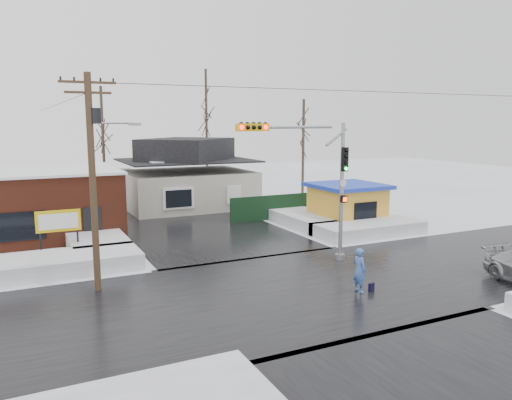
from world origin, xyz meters
name	(u,v)px	position (x,y,z in m)	size (l,w,h in m)	color
ground	(304,288)	(0.00, 0.00, 0.00)	(120.00, 120.00, 0.00)	white
road_ns	(304,288)	(0.00, 0.00, 0.01)	(10.00, 120.00, 0.02)	black
road_ew	(304,288)	(0.00, 0.00, 0.01)	(120.00, 10.00, 0.02)	black
snowbank_nw	(65,263)	(-9.00, 7.00, 0.40)	(7.00, 3.00, 0.80)	white
snowbank_ne	(368,228)	(9.00, 7.00, 0.40)	(7.00, 3.00, 0.80)	white
snowbank_nside_w	(93,237)	(-7.00, 12.00, 0.40)	(3.00, 8.00, 0.80)	white
snowbank_nside_e	(300,218)	(7.00, 12.00, 0.40)	(3.00, 8.00, 0.80)	white
traffic_signal	(316,174)	(2.43, 2.97, 4.54)	(6.05, 0.68, 7.00)	gray
utility_pole	(94,170)	(-7.93, 3.50, 5.11)	(3.15, 0.44, 9.00)	#382619
brick_building	(15,204)	(-11.00, 15.99, 2.08)	(12.20, 8.20, 4.12)	maroon
marquee_sign	(58,222)	(-9.00, 9.49, 1.92)	(2.20, 0.21, 2.55)	black
house	(187,176)	(2.00, 22.00, 2.62)	(10.40, 8.40, 5.76)	beige
kiosk	(347,204)	(9.50, 9.99, 1.46)	(4.60, 4.60, 2.88)	gold
fence	(280,207)	(6.50, 14.00, 0.90)	(8.00, 0.12, 1.80)	black
tree_far_left	(102,111)	(-4.00, 26.00, 7.95)	(3.00, 3.00, 10.00)	#332821
tree_far_mid	(206,95)	(6.00, 28.00, 9.54)	(3.00, 3.00, 12.00)	#332821
tree_far_right	(304,121)	(12.00, 20.00, 7.16)	(3.00, 3.00, 9.00)	#332821
pedestrian	(359,271)	(1.78, -1.50, 0.94)	(0.69, 0.45, 1.88)	#446BBE
shopping_bag	(371,288)	(2.30, -1.66, 0.17)	(0.28, 0.12, 0.35)	black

